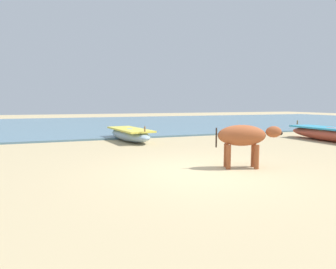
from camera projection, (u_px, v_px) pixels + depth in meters
name	position (u px, v px, depth m)	size (l,w,h in m)	color
ground	(205.00, 172.00, 6.75)	(80.00, 80.00, 0.00)	tan
sea_water	(101.00, 124.00, 22.39)	(60.00, 20.00, 0.08)	slate
fishing_boat_0	(336.00, 134.00, 12.08)	(1.19, 4.60, 0.78)	#B74733
fishing_boat_1	(130.00, 134.00, 12.41)	(1.51, 3.58, 0.73)	#8CA5B7
cow_adult_rust	(244.00, 137.00, 7.12)	(1.60, 0.87, 1.07)	#9E4C28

